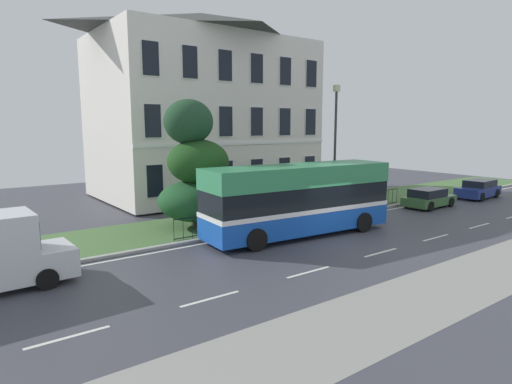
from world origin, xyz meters
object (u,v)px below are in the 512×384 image
(evergreen_tree, at_px, (194,171))
(litter_bin, at_px, (377,195))
(parked_hatchback_00, at_px, (429,198))
(georgian_townhouse, at_px, (203,105))
(single_decker_bus, at_px, (299,199))
(parked_hatchback_01, at_px, (478,189))
(street_lamp_post, at_px, (335,140))

(evergreen_tree, distance_m, litter_bin, 12.84)
(parked_hatchback_00, bearing_deg, georgian_townhouse, 123.23)
(single_decker_bus, height_order, parked_hatchback_01, single_decker_bus)
(parked_hatchback_01, distance_m, street_lamp_post, 12.92)
(parked_hatchback_00, bearing_deg, litter_bin, 130.51)
(single_decker_bus, relative_size, parked_hatchback_01, 2.35)
(single_decker_bus, distance_m, litter_bin, 9.76)
(evergreen_tree, relative_size, street_lamp_post, 0.86)
(evergreen_tree, distance_m, street_lamp_post, 8.81)
(street_lamp_post, xyz_separation_m, litter_bin, (3.95, -0.06, -3.59))
(parked_hatchback_00, relative_size, parked_hatchback_01, 0.93)
(parked_hatchback_01, relative_size, street_lamp_post, 0.56)
(street_lamp_post, bearing_deg, georgian_townhouse, 105.00)
(georgian_townhouse, xyz_separation_m, single_decker_bus, (-2.53, -13.33, -4.83))
(parked_hatchback_00, relative_size, street_lamp_post, 0.51)
(parked_hatchback_00, height_order, parked_hatchback_01, parked_hatchback_01)
(evergreen_tree, bearing_deg, single_decker_bus, -50.49)
(georgian_townhouse, height_order, evergreen_tree, georgian_townhouse)
(parked_hatchback_00, distance_m, street_lamp_post, 7.48)
(evergreen_tree, bearing_deg, georgian_townhouse, 58.02)
(parked_hatchback_01, relative_size, litter_bin, 3.75)
(georgian_townhouse, distance_m, single_decker_bus, 14.40)
(single_decker_bus, xyz_separation_m, parked_hatchback_00, (11.39, 0.45, -1.15))
(street_lamp_post, height_order, litter_bin, street_lamp_post)
(parked_hatchback_00, bearing_deg, street_lamp_post, 156.99)
(georgian_townhouse, distance_m, evergreen_tree, 11.59)
(parked_hatchback_00, bearing_deg, parked_hatchback_01, -2.02)
(georgian_townhouse, distance_m, street_lamp_post, 11.08)
(parked_hatchback_00, distance_m, litter_bin, 3.16)
(evergreen_tree, xyz_separation_m, litter_bin, (12.58, -1.20, -2.25))
(single_decker_bus, bearing_deg, evergreen_tree, 133.86)
(single_decker_bus, relative_size, parked_hatchback_00, 2.54)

